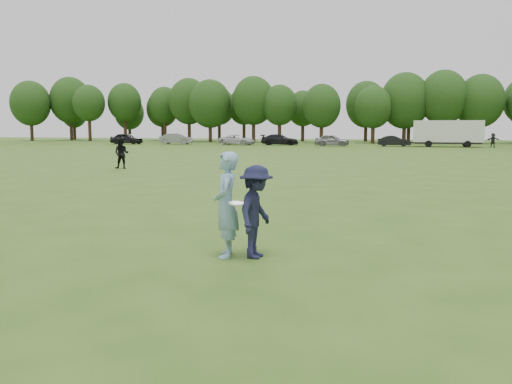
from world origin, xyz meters
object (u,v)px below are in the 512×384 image
thrower (226,205)px  defender (256,212)px  car_f (394,141)px  player_far_d (493,140)px  car_a (127,139)px  player_far_a (122,153)px  car_b (176,139)px  car_d (280,140)px  car_e (332,140)px  cargo_trailer (448,132)px  car_c (237,140)px

thrower → defender: (0.55, 0.09, -0.12)m
thrower → car_f: size_ratio=0.48×
player_far_d → car_a: bearing=163.3°
player_far_d → car_a: size_ratio=0.38×
player_far_d → player_far_a: bearing=-138.9°
defender → car_b: bearing=29.1°
car_d → car_f: car_d is taller
defender → car_e: bearing=10.3°
car_b → car_d: size_ratio=0.93×
player_far_a → car_b: player_far_a is taller
defender → car_d: (-14.09, 61.21, -0.14)m
player_far_d → car_e: (-18.96, -0.40, -0.12)m
car_b → cargo_trailer: (35.90, -0.57, 1.01)m
thrower → car_d: thrower is taller
car_d → defender: bearing=-170.8°
cargo_trailer → car_a: bearing=-178.7°
defender → car_b: 67.36m
player_far_d → car_d: size_ratio=0.35×
car_c → cargo_trailer: (26.75, -0.02, 1.10)m
car_b → car_c: bearing=-100.8°
player_far_a → car_e: bearing=70.2°
car_a → car_c: 16.10m
thrower → car_a: 69.05m
player_far_a → player_far_d: size_ratio=1.03×
car_e → car_f: bearing=-83.8°
player_far_a → car_f: player_far_a is taller
car_a → car_c: car_a is taller
car_a → car_d: car_a is taller
cargo_trailer → car_c: bearing=179.9°
car_e → car_a: bearing=88.8°
player_far_d → car_b: 40.99m
car_a → car_b: bearing=-76.2°
cargo_trailer → player_far_d: bearing=-5.1°
player_far_a → cargo_trailer: bearing=53.2°
defender → player_far_d: player_far_d is taller
player_far_d → car_e: size_ratio=0.40×
defender → player_far_d: size_ratio=1.00×
player_far_d → thrower: bearing=-119.2°
car_a → car_e: bearing=-88.7°
car_c → car_e: bearing=-87.8°
player_far_d → car_c: size_ratio=0.35×
defender → cargo_trailer: 60.70m
player_far_a → car_c: 42.30m
car_a → car_e: car_a is taller
player_far_a → car_f: (14.05, 41.95, -0.22)m
car_d → car_e: car_e is taller
defender → car_c: 63.45m
car_b → car_e: size_ratio=1.07×
car_c → car_a: bearing=99.7°
defender → car_a: size_ratio=0.37×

